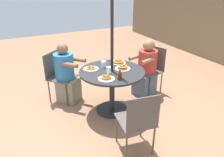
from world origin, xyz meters
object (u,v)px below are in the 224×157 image
pancake_plate_b (106,78)px  pancake_plate_a (91,68)px  diner_south (146,70)px  pancake_plate_c (123,68)px  diner_north (66,76)px  coffee_cup (104,64)px  pancake_plate_d (118,62)px  patio_table (112,78)px  drinking_glass_a (109,71)px  patio_chair_east (138,120)px  patio_chair_south (152,67)px  syrup_bottle (120,76)px  patio_chair_north (58,73)px

pancake_plate_b → pancake_plate_a: bearing=-173.3°
diner_south → pancake_plate_c: bearing=95.5°
diner_north → pancake_plate_c: (0.69, 0.76, 0.26)m
diner_north → coffee_cup: (0.48, 0.52, 0.29)m
pancake_plate_d → coffee_cup: coffee_cup is taller
patio_table → drinking_glass_a: drinking_glass_a is taller
diner_south → pancake_plate_d: 0.65m
diner_north → pancake_plate_d: size_ratio=4.41×
patio_chair_east → drinking_glass_a: size_ratio=7.29×
pancake_plate_a → pancake_plate_d: pancake_plate_d is taller
pancake_plate_d → drinking_glass_a: size_ratio=2.02×
patio_table → diner_south: diner_south is taller
diner_south → patio_table: bearing=90.0°
diner_north → pancake_plate_d: bearing=112.4°
patio_chair_south → pancake_plate_c: 0.92m
patio_table → diner_south: bearing=105.8°
patio_chair_east → patio_table: bearing=90.0°
pancake_plate_c → pancake_plate_d: (-0.27, 0.07, -0.00)m
patio_table → pancake_plate_b: bearing=-42.0°
pancake_plate_d → drinking_glass_a: bearing=-45.7°
diner_south → drinking_glass_a: bearing=93.9°
pancake_plate_c → coffee_cup: 0.32m
patio_chair_east → pancake_plate_a: size_ratio=3.60×
diner_south → syrup_bottle: 1.11m
drinking_glass_a → diner_south: bearing=109.7°
diner_south → pancake_plate_d: diner_south is taller
syrup_bottle → coffee_cup: bearing=-179.1°
pancake_plate_c → drinking_glass_a: size_ratio=2.02×
patio_chair_north → drinking_glass_a: size_ratio=7.29×
diner_north → patio_chair_south: 1.64m
diner_south → patio_chair_north: bearing=54.0°
patio_chair_south → diner_south: bearing=90.0°
pancake_plate_d → syrup_bottle: 0.66m
diner_north → pancake_plate_a: (0.46, 0.30, 0.25)m
pancake_plate_b → patio_chair_east: bearing=3.5°
patio_chair_north → drinking_glass_a: patio_chair_north is taller
pancake_plate_d → diner_south: bearing=89.1°
patio_chair_south → pancake_plate_d: (0.04, -0.77, 0.24)m
patio_chair_south → pancake_plate_c: bearing=94.4°
patio_chair_east → pancake_plate_a: (-1.26, -0.10, 0.24)m
diner_south → coffee_cup: size_ratio=10.12×
drinking_glass_a → patio_chair_south: bearing=109.1°
patio_chair_east → patio_chair_south: 1.79m
patio_chair_south → diner_south: 0.18m
patio_chair_east → syrup_bottle: (-0.71, 0.13, 0.28)m
patio_chair_east → coffee_cup: patio_chair_east is taller
patio_chair_north → pancake_plate_d: (0.56, 0.94, 0.24)m
patio_chair_south → pancake_plate_a: patio_chair_south is taller
patio_table → diner_south: 0.89m
pancake_plate_c → coffee_cup: size_ratio=2.31×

